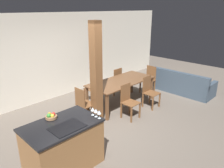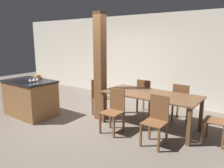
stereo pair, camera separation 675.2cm
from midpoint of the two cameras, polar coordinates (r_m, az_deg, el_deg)
ground_plane at (r=4.35m, az=30.98°, el=-23.60°), size 16.00×16.00×0.00m
wall_back at (r=6.27m, az=34.58°, el=-0.02°), size 11.20×0.08×2.70m
kitchen_island at (r=3.95m, az=8.40°, el=-17.83°), size 1.33×0.85×0.93m
fruit_bowl at (r=3.97m, az=10.23°, el=-9.56°), size 0.21×0.21×0.11m
wine_glass_near at (r=3.19m, az=15.34°, el=-13.79°), size 0.08×0.08×0.16m
wine_glass_middle at (r=3.27m, az=15.93°, el=-13.19°), size 0.08×0.08×0.16m
wine_glass_far at (r=3.35m, az=16.48°, el=-12.62°), size 0.08×0.08×0.16m
dining_table at (r=4.71m, az=50.01°, el=-14.10°), size 2.14×0.96×0.77m
dining_chair_near_left at (r=4.06m, az=44.99°, el=-20.08°), size 0.40×0.40×0.93m
dining_chair_near_right at (r=4.35m, az=58.35°, el=-20.30°), size 0.40×0.40×0.93m
dining_chair_far_left at (r=5.32m, az=42.80°, el=-12.64°), size 0.40×0.40×0.93m
dining_chair_far_right at (r=5.55m, az=52.92°, el=-13.34°), size 0.40×0.40×0.93m
dining_chair_head_end at (r=4.62m, az=31.50°, el=-14.60°), size 0.40×0.40×0.93m
dining_chair_foot_end at (r=5.35m, az=65.36°, el=-16.39°), size 0.40×0.40×0.93m
timber_post at (r=4.10m, az=35.56°, el=-6.34°), size 0.23×0.23×2.57m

